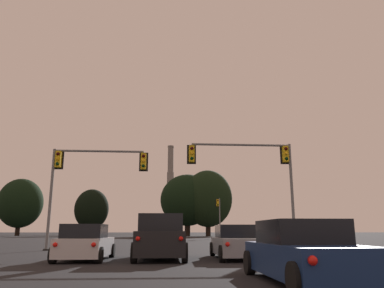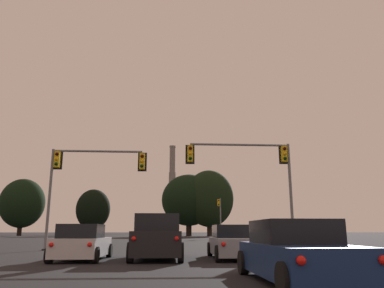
{
  "view_description": "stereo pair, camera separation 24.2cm",
  "coord_description": "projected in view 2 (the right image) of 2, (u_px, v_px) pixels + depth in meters",
  "views": [
    {
      "loc": [
        -0.1,
        -0.71,
        1.17
      ],
      "look_at": [
        2.61,
        37.53,
        10.09
      ],
      "focal_mm": 35.0,
      "sensor_mm": 36.0,
      "label": 1
    },
    {
      "loc": [
        0.14,
        -0.73,
        1.17
      ],
      "look_at": [
        2.61,
        37.53,
        10.09
      ],
      "focal_mm": 35.0,
      "sensor_mm": 36.0,
      "label": 2
    }
  ],
  "objects": [
    {
      "name": "treeline_far_left",
      "position": [
        189.0,
        200.0,
        86.23
      ],
      "size": [
        12.5,
        11.25,
        14.02
      ],
      "color": "black",
      "rests_on": "ground_plane"
    },
    {
      "name": "treeline_left_mid",
      "position": [
        93.0,
        209.0,
        88.93
      ],
      "size": [
        8.0,
        7.2,
        10.91
      ],
      "color": "black",
      "rests_on": "ground_plane"
    },
    {
      "name": "sedan_right_lane_front",
      "position": [
        234.0,
        243.0,
        16.23
      ],
      "size": [
        2.1,
        4.75,
        1.43
      ],
      "rotation": [
        0.0,
        0.0,
        -0.03
      ],
      "color": "gray",
      "rests_on": "ground_plane"
    },
    {
      "name": "hatchback_left_lane_front",
      "position": [
        82.0,
        243.0,
        15.33
      ],
      "size": [
        1.93,
        4.12,
        1.44
      ],
      "rotation": [
        0.0,
        0.0,
        -0.01
      ],
      "color": "silver",
      "rests_on": "ground_plane"
    },
    {
      "name": "traffic_light_far_right",
      "position": [
        220.0,
        212.0,
        56.85
      ],
      "size": [
        0.78,
        0.5,
        6.03
      ],
      "color": "slate",
      "rests_on": "ground_plane"
    },
    {
      "name": "smokestack",
      "position": [
        172.0,
        198.0,
        176.88
      ],
      "size": [
        6.07,
        6.07,
        41.6
      ],
      "color": "slate",
      "rests_on": "ground_plane"
    },
    {
      "name": "traffic_light_overhead_right",
      "position": [
        256.0,
        167.0,
        23.84
      ],
      "size": [
        6.86,
        0.5,
        6.68
      ],
      "color": "slate",
      "rests_on": "ground_plane"
    },
    {
      "name": "treeline_far_right",
      "position": [
        22.0,
        203.0,
        91.91
      ],
      "size": [
        10.79,
        9.71,
        13.79
      ],
      "color": "black",
      "rests_on": "ground_plane"
    },
    {
      "name": "traffic_light_overhead_left",
      "position": [
        83.0,
        172.0,
        23.98
      ],
      "size": [
        6.21,
        0.5,
        6.32
      ],
      "color": "slate",
      "rests_on": "ground_plane"
    },
    {
      "name": "sedan_right_lane_second",
      "position": [
        296.0,
        253.0,
        8.67
      ],
      "size": [
        1.98,
        4.71,
        1.43
      ],
      "rotation": [
        0.0,
        0.0,
        -0.0
      ],
      "color": "navy",
      "rests_on": "ground_plane"
    },
    {
      "name": "treeline_right_mid",
      "position": [
        209.0,
        198.0,
        85.03
      ],
      "size": [
        11.05,
        9.95,
        14.79
      ],
      "color": "black",
      "rests_on": "ground_plane"
    },
    {
      "name": "suv_center_lane_front",
      "position": [
        158.0,
        237.0,
        15.98
      ],
      "size": [
        2.15,
        4.92,
        1.86
      ],
      "rotation": [
        0.0,
        0.0,
        -0.01
      ],
      "color": "black",
      "rests_on": "ground_plane"
    }
  ]
}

